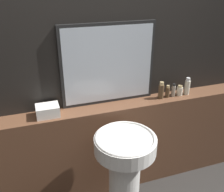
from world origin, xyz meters
name	(u,v)px	position (x,y,z in m)	size (l,w,h in m)	color
wall_back	(100,64)	(0.00, 1.24, 1.25)	(8.00, 0.06, 2.50)	black
vanity_counter	(106,149)	(0.00, 1.10, 0.45)	(2.96, 0.21, 0.90)	brown
pedestal_sink	(125,170)	(0.02, 0.68, 0.54)	(0.47, 0.47, 0.86)	white
mirror	(109,65)	(0.06, 1.19, 1.25)	(0.83, 0.03, 0.70)	black
towel_stack	(48,111)	(-0.49, 1.10, 0.95)	(0.18, 0.14, 0.09)	silver
shampoo_bottle	(161,91)	(0.54, 1.10, 0.98)	(0.05, 0.05, 0.16)	#4C3823
conditioner_bottle	(167,92)	(0.61, 1.10, 0.96)	(0.04, 0.04, 0.12)	#4C3823
lotion_bottle	(173,90)	(0.67, 1.10, 0.96)	(0.04, 0.04, 0.13)	gray
body_wash_bottle	(180,91)	(0.74, 1.10, 0.95)	(0.06, 0.06, 0.10)	beige
hand_soap_bottle	(187,87)	(0.82, 1.10, 0.98)	(0.05, 0.05, 0.17)	beige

